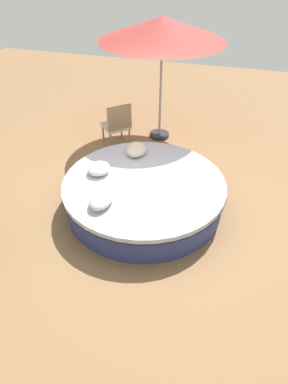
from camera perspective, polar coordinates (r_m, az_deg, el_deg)
The scene contains 7 objects.
ground_plane at distance 6.00m, azimuth 0.00°, elevation -2.37°, with size 16.00×16.00×0.00m, color olive.
round_bed at distance 5.83m, azimuth 0.00°, elevation -0.35°, with size 2.69×2.69×0.52m.
throw_pillow_0 at distance 6.34m, azimuth -1.30°, elevation 6.98°, with size 0.44×0.36×0.22m, color beige.
throw_pillow_1 at distance 5.90m, azimuth -7.41°, elevation 3.84°, with size 0.41×0.37×0.17m, color beige.
throw_pillow_2 at distance 5.22m, azimuth -6.96°, elevation -1.12°, with size 0.54×0.34×0.18m, color beige.
patio_chair at distance 7.45m, azimuth -4.37°, elevation 11.20°, with size 0.72×0.72×0.98m.
patio_umbrella at distance 7.30m, azimuth 3.03°, elevation 25.06°, with size 2.50×2.50×2.52m.
Camera 1 is at (-4.44, -1.26, 3.83)m, focal length 32.56 mm.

